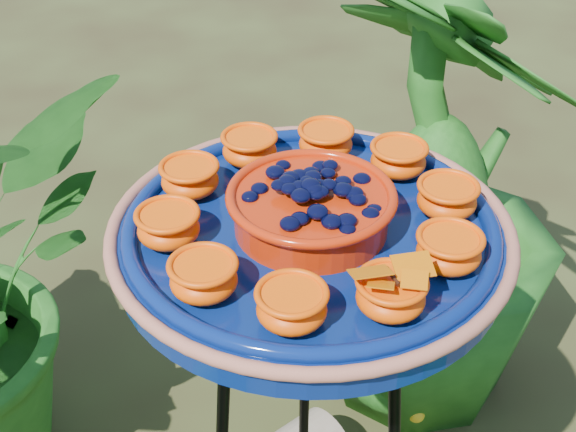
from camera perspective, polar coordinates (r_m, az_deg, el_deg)
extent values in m
torus|color=black|center=(1.05, 1.58, -3.32)|extent=(0.34, 0.34, 0.02)
cylinder|color=black|center=(1.51, 1.15, -14.01)|extent=(0.04, 0.10, 0.97)
cylinder|color=navy|center=(1.03, 1.61, -1.79)|extent=(0.59, 0.59, 0.04)
torus|color=#B06B4F|center=(1.02, 1.63, -0.90)|extent=(0.52, 0.52, 0.02)
torus|color=navy|center=(1.02, 1.64, -0.70)|extent=(0.48, 0.48, 0.02)
cylinder|color=#B72306|center=(1.00, 1.66, 0.32)|extent=(0.23, 0.23, 0.05)
torus|color=#B72306|center=(0.99, 1.68, 1.47)|extent=(0.21, 0.21, 0.01)
ellipsoid|color=black|center=(0.99, 1.69, 1.79)|extent=(0.17, 0.17, 0.04)
ellipsoid|color=#FF6802|center=(1.05, 11.22, 1.05)|extent=(0.08, 0.08, 0.04)
cylinder|color=#FF5705|center=(1.04, 11.34, 1.93)|extent=(0.07, 0.07, 0.01)
ellipsoid|color=#FF6802|center=(1.12, 7.85, 3.85)|extent=(0.08, 0.08, 0.04)
cylinder|color=#FF5705|center=(1.11, 7.92, 4.70)|extent=(0.07, 0.07, 0.01)
ellipsoid|color=#FF6802|center=(1.16, 2.69, 5.14)|extent=(0.08, 0.08, 0.04)
cylinder|color=#FF5705|center=(1.15, 2.72, 5.97)|extent=(0.07, 0.07, 0.01)
ellipsoid|color=#FF6802|center=(1.14, -2.75, 4.66)|extent=(0.08, 0.08, 0.04)
cylinder|color=#FF5705|center=(1.13, -2.77, 5.50)|extent=(0.07, 0.07, 0.01)
ellipsoid|color=#FF6802|center=(1.08, -6.98, 2.49)|extent=(0.08, 0.08, 0.04)
cylinder|color=#FF5705|center=(1.07, -7.05, 3.36)|extent=(0.07, 0.07, 0.01)
ellipsoid|color=#FF6802|center=(0.99, -8.49, -0.94)|extent=(0.08, 0.08, 0.04)
cylinder|color=#FF5705|center=(0.98, -8.59, -0.03)|extent=(0.07, 0.07, 0.01)
ellipsoid|color=#FF6802|center=(0.91, -6.01, -4.57)|extent=(0.08, 0.08, 0.04)
cylinder|color=#FF5705|center=(0.90, -6.09, -3.62)|extent=(0.07, 0.07, 0.01)
ellipsoid|color=#FF6802|center=(0.87, 0.27, -6.64)|extent=(0.08, 0.08, 0.04)
cylinder|color=#FF5705|center=(0.86, 0.27, -5.68)|extent=(0.07, 0.07, 0.01)
ellipsoid|color=#FF6802|center=(0.89, 7.30, -5.77)|extent=(0.08, 0.08, 0.04)
cylinder|color=#FF5705|center=(0.88, 7.40, -4.82)|extent=(0.07, 0.07, 0.01)
ellipsoid|color=#FF6802|center=(0.96, 11.35, -2.61)|extent=(0.08, 0.08, 0.04)
cylinder|color=#FF5705|center=(0.95, 11.48, -1.69)|extent=(0.07, 0.07, 0.01)
cylinder|color=black|center=(0.87, 7.45, -4.27)|extent=(0.01, 0.03, 0.00)
cube|color=orange|center=(0.86, 5.86, -3.99)|extent=(0.04, 0.03, 0.01)
cube|color=orange|center=(0.88, 8.89, -3.51)|extent=(0.04, 0.03, 0.01)
imported|color=#194F15|center=(1.91, 10.34, 1.15)|extent=(0.86, 0.86, 1.14)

